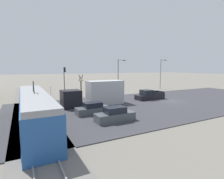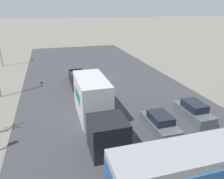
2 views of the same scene
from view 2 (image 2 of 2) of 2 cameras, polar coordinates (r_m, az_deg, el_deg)
The scene contains 6 objects.
ground_plane at distance 31.48m, azimuth -3.75°, elevation 2.99°, with size 320.00×320.00×0.00m, color slate.
road_surface at distance 31.47m, azimuth -3.75°, elevation 3.06°, with size 20.10×51.58×0.08m.
box_truck at distance 18.81m, azimuth -4.44°, elevation -4.07°, with size 2.58×9.68×3.72m.
pickup_truck at distance 28.76m, azimuth -8.75°, elevation 2.58°, with size 2.05×5.52×1.78m.
sedan_car_0 at distance 21.36m, azimuth 20.51°, elevation -5.43°, with size 1.72×4.34×1.56m.
sedan_car_1 at distance 18.63m, azimuth 12.43°, elevation -8.68°, with size 1.78×4.21×1.47m.
Camera 2 is at (6.39, 29.22, 9.81)m, focal length 35.00 mm.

